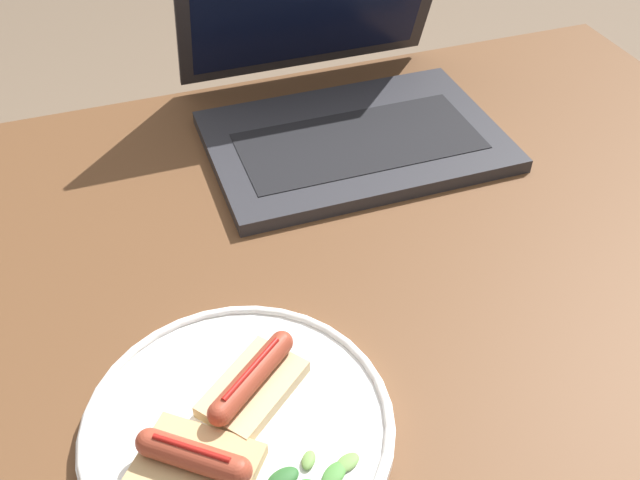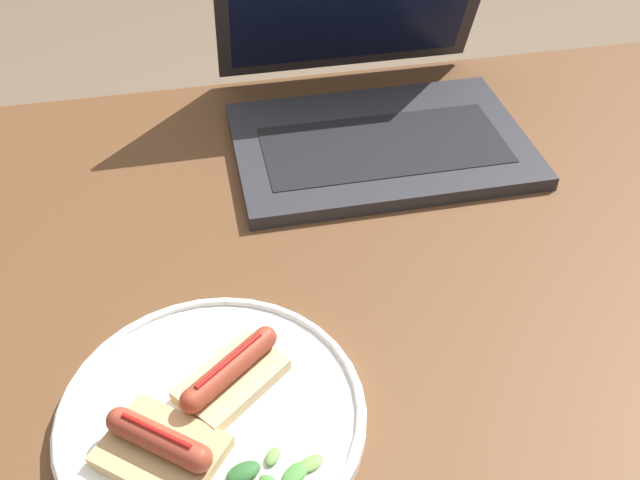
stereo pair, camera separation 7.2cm
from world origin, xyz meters
TOP-DOWN VIEW (x-y plane):
  - desk at (0.00, 0.00)m, footprint 1.26×0.78m
  - laptop at (0.11, 0.22)m, footprint 0.38×0.34m
  - plate at (-0.14, -0.20)m, footprint 0.27×0.27m
  - sausage_toast_left at (-0.12, -0.18)m, footprint 0.11×0.10m
  - sausage_toast_middle at (-0.18, -0.24)m, footprint 0.12×0.12m
  - salad_pile at (-0.10, -0.27)m, footprint 0.08×0.05m

SIDE VIEW (x-z plane):
  - desk at x=0.00m, z-range 0.30..1.05m
  - plate at x=-0.14m, z-range 0.75..0.77m
  - salad_pile at x=-0.10m, z-range 0.76..0.77m
  - sausage_toast_middle at x=-0.18m, z-range 0.76..0.80m
  - sausage_toast_left at x=-0.12m, z-range 0.76..0.80m
  - laptop at x=0.11m, z-range 0.67..0.92m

